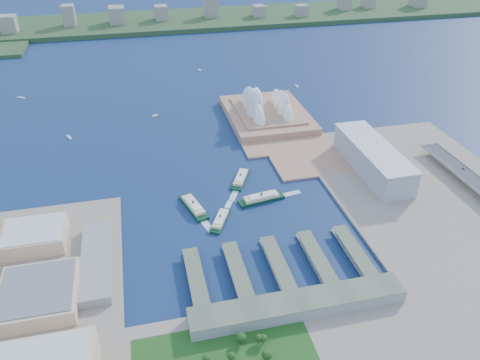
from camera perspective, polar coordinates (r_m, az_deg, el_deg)
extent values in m
plane|color=#10284E|center=(539.17, 0.79, -5.67)|extent=(3000.00, 3000.00, 0.00)
cube|color=gray|center=(599.07, 25.01, -4.66)|extent=(240.00, 500.00, 3.00)
cube|color=#A7785B|center=(778.85, 3.89, 7.01)|extent=(135.00, 220.00, 3.00)
cube|color=#2D4926|center=(1434.61, -9.20, 18.58)|extent=(2200.00, 260.00, 12.00)
cube|color=#99999F|center=(655.16, 15.86, 2.54)|extent=(45.00, 155.00, 35.00)
cube|color=gray|center=(441.30, 7.14, -14.89)|extent=(200.00, 28.00, 12.00)
imported|color=slate|center=(683.83, 25.58, 1.26)|extent=(1.83, 4.51, 1.31)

